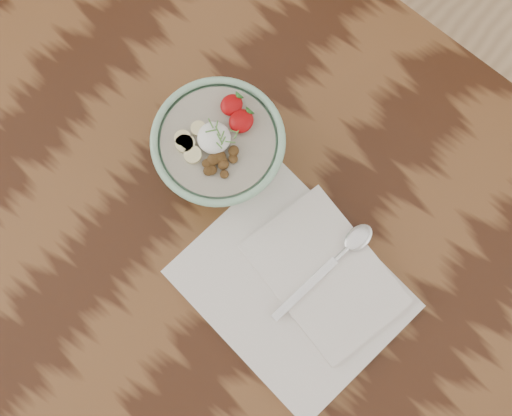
{
  "coord_description": "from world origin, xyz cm",
  "views": [
    {
      "loc": [
        25.06,
        -8.47,
        170.5
      ],
      "look_at": [
        13.17,
        5.76,
        85.3
      ],
      "focal_mm": 50.0,
      "sensor_mm": 36.0,
      "label": 1
    }
  ],
  "objects": [
    {
      "name": "breakfast_bowl",
      "position": [
        3.73,
        9.53,
        80.81
      ],
      "size": [
        17.25,
        17.25,
        11.42
      ],
      "rotation": [
        0.0,
        0.0,
        0.0
      ],
      "color": "#8DBE9C",
      "rests_on": "table"
    },
    {
      "name": "table",
      "position": [
        0.0,
        0.0,
        65.7
      ],
      "size": [
        160.0,
        90.0,
        75.0
      ],
      "color": "#32180C",
      "rests_on": "ground"
    },
    {
      "name": "napkin",
      "position": [
        23.06,
        2.91,
        75.71
      ],
      "size": [
        29.9,
        25.75,
        1.7
      ],
      "rotation": [
        0.0,
        0.0,
        -0.11
      ],
      "color": "white",
      "rests_on": "table"
    },
    {
      "name": "spoon",
      "position": [
        24.79,
        10.28,
        77.09
      ],
      "size": [
        4.13,
        17.89,
        0.93
      ],
      "rotation": [
        0.0,
        0.0,
        -0.12
      ],
      "color": "silver",
      "rests_on": "napkin"
    }
  ]
}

